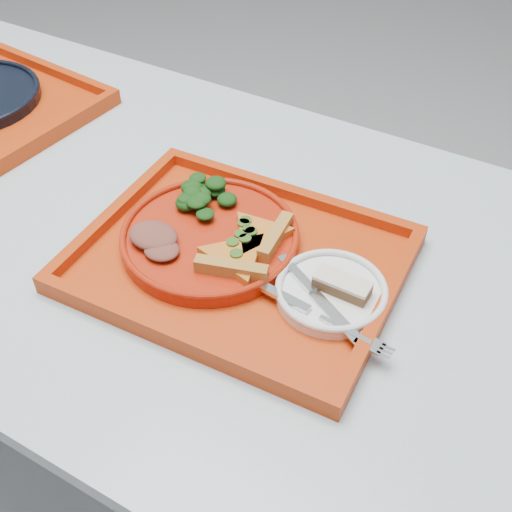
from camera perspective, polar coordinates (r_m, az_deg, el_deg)
ground at (r=1.65m, az=-9.38°, el=-15.32°), size 10.00×10.00×0.00m
table at (r=1.14m, az=-13.24°, el=2.56°), size 1.60×0.80×0.75m
tray_main at (r=0.93m, az=-1.53°, el=-0.65°), size 0.47×0.37×0.01m
dinner_plate at (r=0.94m, az=-4.11°, el=1.54°), size 0.26×0.26×0.02m
side_plate at (r=0.87m, az=6.67°, el=-3.35°), size 0.15×0.15×0.01m
pizza_slice_a at (r=0.89m, az=-1.76°, el=0.15°), size 0.13×0.14×0.02m
pizza_slice_b at (r=0.92m, az=0.22°, el=2.19°), size 0.12×0.10×0.02m
salad_heap at (r=0.98m, az=-4.69°, el=5.46°), size 0.08×0.07×0.04m
meat_portion at (r=0.93m, az=-9.11°, el=1.79°), size 0.07×0.06×0.02m
dessert_bar at (r=0.86m, az=7.66°, el=-2.58°), size 0.08×0.03×0.02m
knife at (r=0.85m, az=5.68°, el=-3.75°), size 0.17×0.10×0.01m
fork at (r=0.83m, az=5.60°, el=-5.28°), size 0.19×0.04×0.01m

